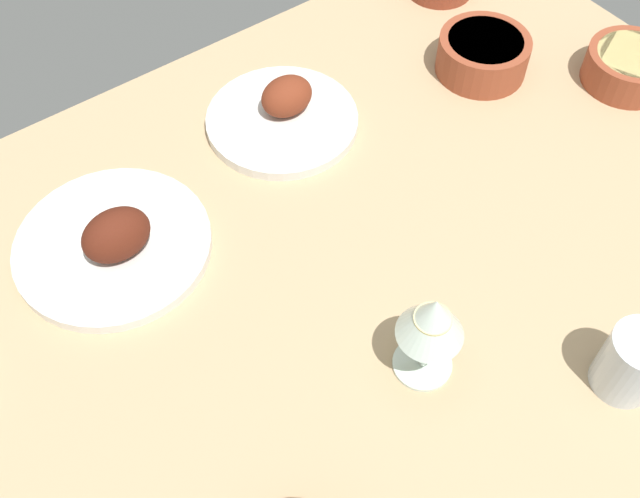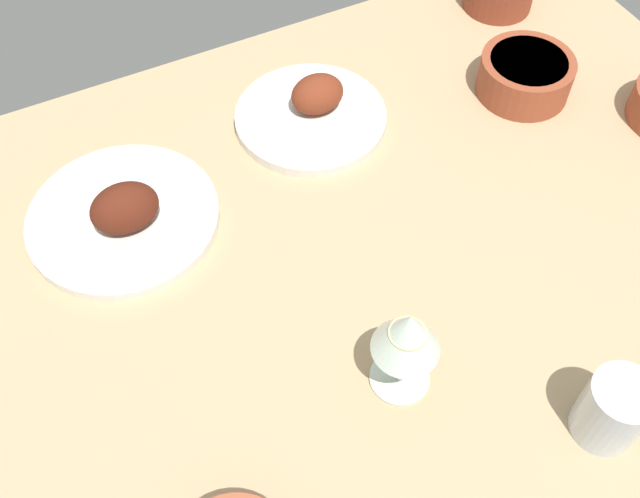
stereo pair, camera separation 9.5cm
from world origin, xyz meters
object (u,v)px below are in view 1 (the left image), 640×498
(plate_far_side, at_px, (283,114))
(bowl_potatoes, at_px, (483,54))
(bowl_pasta, at_px, (630,66))
(plate_near_viewer, at_px, (114,243))
(water_tumbler, at_px, (632,363))
(wine_glass, at_px, (432,322))

(plate_far_side, xyz_separation_m, bowl_potatoes, (-0.32, 0.09, 0.02))
(plate_far_side, distance_m, bowl_potatoes, 0.33)
(plate_far_side, relative_size, bowl_pasta, 1.65)
(plate_far_side, height_order, bowl_pasta, plate_far_side)
(plate_near_viewer, height_order, water_tumbler, water_tumbler)
(bowl_pasta, relative_size, water_tumbler, 1.50)
(wine_glass, bearing_deg, water_tumbler, 138.45)
(wine_glass, bearing_deg, plate_near_viewer, -59.59)
(plate_near_viewer, distance_m, water_tumbler, 0.64)
(plate_near_viewer, bearing_deg, bowl_potatoes, 178.02)
(plate_near_viewer, bearing_deg, wine_glass, 120.41)
(bowl_potatoes, distance_m, water_tumbler, 0.55)
(bowl_pasta, distance_m, wine_glass, 0.61)
(wine_glass, relative_size, water_tumbler, 1.55)
(water_tumbler, bearing_deg, bowl_potatoes, -116.43)
(bowl_potatoes, distance_m, bowl_pasta, 0.22)
(plate_far_side, bearing_deg, bowl_potatoes, 164.57)
(plate_near_viewer, relative_size, bowl_pasta, 1.88)
(plate_far_side, distance_m, wine_glass, 0.45)
(plate_far_side, distance_m, water_tumbler, 0.58)
(wine_glass, distance_m, water_tumbler, 0.23)
(bowl_potatoes, bearing_deg, bowl_pasta, 137.49)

